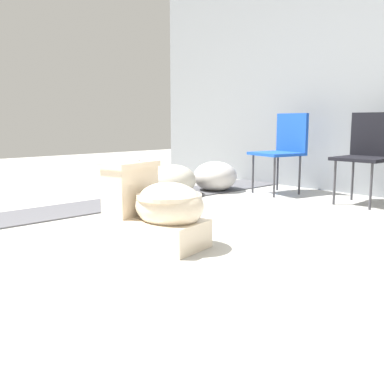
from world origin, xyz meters
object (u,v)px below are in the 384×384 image
object	(u,v)px
folding_chair_left	(284,145)
folding_chair_middle	(368,148)
boulder_far	(174,180)
boulder_near	(215,176)
toilet	(157,210)

from	to	relation	value
folding_chair_left	folding_chair_middle	bearing A→B (deg)	106.24
boulder_far	folding_chair_left	bearing A→B (deg)	55.13
folding_chair_left	boulder_near	distance (m)	0.81
folding_chair_left	boulder_near	xyz separation A→B (m)	(-0.59, -0.42, -0.35)
toilet	boulder_near	distance (m)	2.22
toilet	folding_chair_middle	world-z (taller)	folding_chair_middle
toilet	folding_chair_middle	bearing A→B (deg)	72.51
folding_chair_left	boulder_far	distance (m)	1.21
boulder_near	boulder_far	world-z (taller)	boulder_near
boulder_near	boulder_far	distance (m)	0.53
folding_chair_middle	boulder_near	distance (m)	1.59
folding_chair_left	boulder_near	bearing A→B (deg)	-41.69
toilet	folding_chair_left	world-z (taller)	folding_chair_left
toilet	boulder_far	world-z (taller)	toilet
toilet	boulder_near	bearing A→B (deg)	112.44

